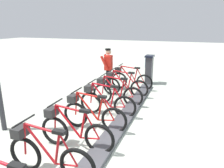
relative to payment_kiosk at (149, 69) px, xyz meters
The scene contains 11 objects.
ground_plane 5.50m from the payment_kiosk, 90.56° to the left, with size 60.00×60.00×0.00m, color #B7BCAB.
dock_rail_base 5.49m from the payment_kiosk, 90.56° to the left, with size 0.44×9.88×0.10m, color #47474C.
payment_kiosk is the anchor object (origin of this frame).
bike_docked_0 1.27m from the payment_kiosk, 62.83° to the left, with size 1.72×0.54×1.02m.
bike_docked_1 2.12m from the payment_kiosk, 74.21° to the left, with size 1.72×0.54×1.02m.
bike_docked_2 3.00m from the payment_kiosk, 78.96° to the left, with size 1.72×0.54×1.02m.
bike_docked_3 3.89m from the payment_kiosk, 81.53° to the left, with size 1.72×0.54×1.02m.
bike_docked_4 4.79m from the payment_kiosk, 83.13° to the left, with size 1.72×0.54×1.02m.
bike_docked_5 5.69m from the payment_kiosk, 84.23° to the left, with size 1.72×0.54×1.02m.
bike_docked_6 6.59m from the payment_kiosk, 85.02° to the left, with size 1.72×0.54×1.02m.
worker_near_rack 1.98m from the payment_kiosk, 44.03° to the left, with size 0.49×0.66×1.66m.
Camera 1 is at (-1.52, 3.67, 2.59)m, focal length 33.60 mm.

